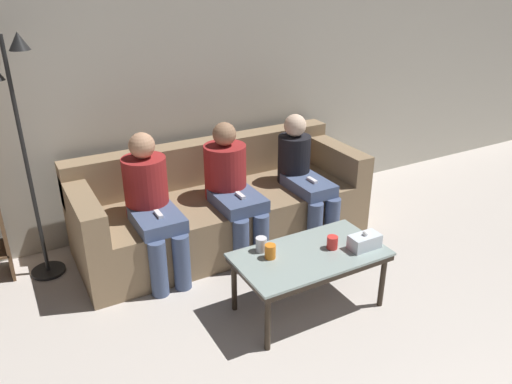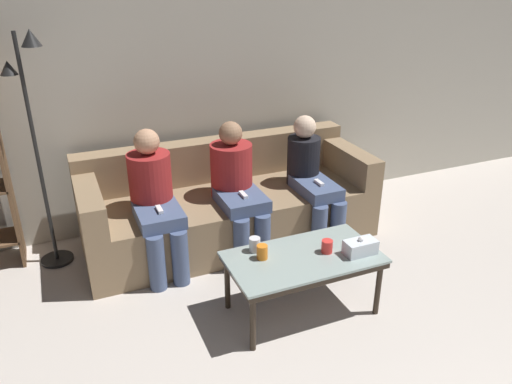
# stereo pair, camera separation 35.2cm
# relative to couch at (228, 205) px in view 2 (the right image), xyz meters

# --- Properties ---
(wall_back) EXTENTS (12.00, 0.06, 2.60)m
(wall_back) POSITION_rel_couch_xyz_m (0.00, 0.54, 0.99)
(wall_back) COLOR #B7B2A3
(wall_back) RESTS_ON ground_plane
(couch) EXTENTS (2.50, 0.93, 0.83)m
(couch) POSITION_rel_couch_xyz_m (0.00, 0.00, 0.00)
(couch) COLOR #897051
(couch) RESTS_ON ground_plane
(coffee_table) EXTENTS (1.04, 0.57, 0.45)m
(coffee_table) POSITION_rel_couch_xyz_m (0.10, -1.21, 0.10)
(coffee_table) COLOR #8C9E99
(coffee_table) RESTS_ON ground_plane
(cup_near_left) EXTENTS (0.07, 0.07, 0.10)m
(cup_near_left) POSITION_rel_couch_xyz_m (-0.17, -1.13, 0.19)
(cup_near_left) COLOR orange
(cup_near_left) RESTS_ON coffee_table
(cup_near_right) EXTENTS (0.08, 0.08, 0.10)m
(cup_near_right) POSITION_rel_couch_xyz_m (-0.17, -1.02, 0.19)
(cup_near_right) COLOR silver
(cup_near_right) RESTS_ON coffee_table
(cup_far_center) EXTENTS (0.08, 0.08, 0.09)m
(cup_far_center) POSITION_rel_couch_xyz_m (0.27, -1.23, 0.19)
(cup_far_center) COLOR red
(cup_far_center) RESTS_ON coffee_table
(tissue_box) EXTENTS (0.22, 0.12, 0.13)m
(tissue_box) POSITION_rel_couch_xyz_m (0.47, -1.33, 0.19)
(tissue_box) COLOR silver
(tissue_box) RESTS_ON coffee_table
(standing_lamp) EXTENTS (0.31, 0.26, 1.85)m
(standing_lamp) POSITION_rel_couch_xyz_m (-1.44, 0.17, 0.83)
(standing_lamp) COLOR black
(standing_lamp) RESTS_ON ground_plane
(seated_person_left_end) EXTENTS (0.34, 0.68, 1.12)m
(seated_person_left_end) POSITION_rel_couch_xyz_m (-0.68, -0.21, 0.30)
(seated_person_left_end) COLOR #47567A
(seated_person_left_end) RESTS_ON ground_plane
(seated_person_mid_left) EXTENTS (0.35, 0.69, 1.10)m
(seated_person_mid_left) POSITION_rel_couch_xyz_m (0.00, -0.21, 0.29)
(seated_person_mid_left) COLOR #47567A
(seated_person_mid_left) RESTS_ON ground_plane
(seated_person_mid_right) EXTENTS (0.31, 0.70, 1.07)m
(seated_person_mid_right) POSITION_rel_couch_xyz_m (0.68, -0.25, 0.27)
(seated_person_mid_right) COLOR #47567A
(seated_person_mid_right) RESTS_ON ground_plane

